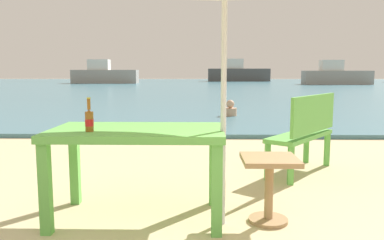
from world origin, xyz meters
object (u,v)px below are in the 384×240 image
(boat_ferry, at_px, (104,75))
(boat_tanker, at_px, (238,73))
(side_table_wood, at_px, (269,180))
(picnic_table_green, at_px, (137,142))
(bench_green_left, at_px, (306,129))
(boat_cargo_ship, at_px, (336,76))
(swimmer_person, at_px, (230,110))
(beer_bottle_amber, at_px, (89,120))

(boat_ferry, bearing_deg, boat_tanker, 30.51)
(side_table_wood, xyz_separation_m, boat_tanker, (3.75, 41.66, 0.64))
(picnic_table_green, height_order, boat_ferry, boat_ferry)
(boat_tanker, bearing_deg, bench_green_left, -94.35)
(bench_green_left, bearing_deg, side_table_wood, -114.69)
(side_table_wood, distance_m, boat_cargo_ship, 32.89)
(side_table_wood, height_order, boat_tanker, boat_tanker)
(swimmer_person, height_order, boat_tanker, boat_tanker)
(boat_cargo_ship, bearing_deg, boat_ferry, 172.37)
(swimmer_person, bearing_deg, bench_green_left, -84.80)
(boat_cargo_ship, distance_m, boat_tanker, 13.11)
(bench_green_left, height_order, boat_tanker, boat_tanker)
(picnic_table_green, distance_m, swimmer_person, 6.94)
(boat_tanker, xyz_separation_m, boat_ferry, (-13.48, -7.94, -0.11))
(swimmer_person, distance_m, boat_ferry, 28.64)
(bench_green_left, height_order, boat_ferry, boat_ferry)
(side_table_wood, bearing_deg, bench_green_left, 65.31)
(beer_bottle_amber, height_order, boat_ferry, boat_ferry)
(side_table_wood, height_order, boat_cargo_ship, boat_cargo_ship)
(side_table_wood, xyz_separation_m, swimmer_person, (0.22, 6.87, -0.11))
(beer_bottle_amber, relative_size, bench_green_left, 0.23)
(side_table_wood, bearing_deg, boat_cargo_ship, 69.99)
(beer_bottle_amber, xyz_separation_m, boat_tanker, (5.17, 41.76, 0.14))
(picnic_table_green, xyz_separation_m, bench_green_left, (1.78, 1.46, -0.11))
(bench_green_left, bearing_deg, boat_cargo_ship, 70.25)
(boat_ferry, bearing_deg, side_table_wood, -73.90)
(side_table_wood, relative_size, boat_ferry, 0.09)
(boat_cargo_ship, bearing_deg, beer_bottle_amber, -112.23)
(picnic_table_green, bearing_deg, beer_bottle_amber, -154.53)
(side_table_wood, distance_m, boat_tanker, 41.83)
(picnic_table_green, height_order, boat_tanker, boat_tanker)
(beer_bottle_amber, bearing_deg, picnic_table_green, 25.47)
(beer_bottle_amber, bearing_deg, swimmer_person, 76.80)
(picnic_table_green, distance_m, boat_ferry, 34.75)
(picnic_table_green, relative_size, boat_ferry, 0.23)
(beer_bottle_amber, xyz_separation_m, swimmer_person, (1.63, 6.97, -0.61))
(bench_green_left, height_order, boat_cargo_ship, boat_cargo_ship)
(beer_bottle_amber, height_order, boat_cargo_ship, boat_cargo_ship)
(bench_green_left, relative_size, swimmer_person, 2.85)
(beer_bottle_amber, distance_m, boat_tanker, 42.08)
(beer_bottle_amber, height_order, boat_tanker, boat_tanker)
(bench_green_left, xyz_separation_m, swimmer_person, (-0.49, 5.34, -0.30))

